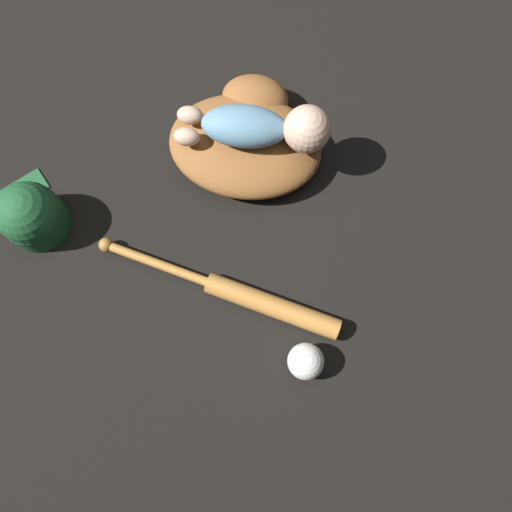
% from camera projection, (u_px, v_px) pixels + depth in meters
% --- Properties ---
extents(ground_plane, '(6.00, 6.00, 0.00)m').
position_uv_depth(ground_plane, '(243.00, 162.00, 1.16)').
color(ground_plane, black).
extents(baseball_glove, '(0.38, 0.34, 0.09)m').
position_uv_depth(baseball_glove, '(248.00, 138.00, 1.12)').
color(baseball_glove, '#935B2D').
rests_on(baseball_glove, ground).
extents(baby_figure, '(0.33, 0.16, 0.10)m').
position_uv_depth(baby_figure, '(265.00, 128.00, 1.03)').
color(baby_figure, '#6693B2').
rests_on(baby_figure, baseball_glove).
extents(baseball_bat, '(0.55, 0.05, 0.04)m').
position_uv_depth(baseball_bat, '(248.00, 297.00, 1.05)').
color(baseball_bat, '#C6843D').
rests_on(baseball_bat, ground).
extents(baseball, '(0.07, 0.07, 0.07)m').
position_uv_depth(baseball, '(306.00, 361.00, 1.00)').
color(baseball, white).
rests_on(baseball, ground).
extents(baseball_cap, '(0.20, 0.19, 0.14)m').
position_uv_depth(baseball_cap, '(31.00, 215.00, 1.06)').
color(baseball_cap, '#1E562D').
rests_on(baseball_cap, ground).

